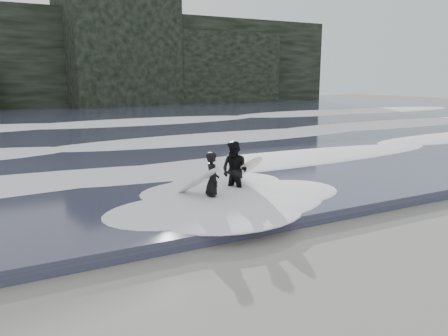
{
  "coord_description": "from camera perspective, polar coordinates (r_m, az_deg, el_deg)",
  "views": [
    {
      "loc": [
        -3.53,
        -4.47,
        3.39
      ],
      "look_at": [
        1.75,
        5.56,
        1.0
      ],
      "focal_mm": 35.0,
      "sensor_mm": 36.0,
      "label": 1
    }
  ],
  "objects": [
    {
      "name": "surfer_right",
      "position": [
        12.07,
        1.57,
        -0.33
      ],
      "size": [
        1.25,
        1.73,
        1.66
      ],
      "color": "black",
      "rests_on": "ground"
    },
    {
      "name": "foam_near",
      "position": [
        14.25,
        -12.79,
        -0.51
      ],
      "size": [
        60.0,
        3.2,
        0.2
      ],
      "primitive_type": "ellipsoid",
      "color": "white",
      "rests_on": "sea"
    },
    {
      "name": "ground",
      "position": [
        6.63,
        9.55,
        -19.01
      ],
      "size": [
        120.0,
        120.0,
        0.0
      ],
      "primitive_type": "plane",
      "color": "#7D6B53",
      "rests_on": "ground"
    },
    {
      "name": "foam_far",
      "position": [
        29.83,
        -20.93,
        5.46
      ],
      "size": [
        60.0,
        4.8,
        0.3
      ],
      "primitive_type": "ellipsoid",
      "color": "white",
      "rests_on": "sea"
    },
    {
      "name": "sea",
      "position": [
        33.82,
        -21.75,
        5.56
      ],
      "size": [
        90.0,
        52.0,
        0.3
      ],
      "primitive_type": "cube",
      "color": "#34354C",
      "rests_on": "ground"
    },
    {
      "name": "headland",
      "position": [
        50.62,
        -24.39,
        12.69
      ],
      "size": [
        70.0,
        9.0,
        10.0
      ],
      "primitive_type": "cube",
      "color": "black",
      "rests_on": "ground"
    },
    {
      "name": "foam_mid",
      "position": [
        20.99,
        -17.83,
        3.19
      ],
      "size": [
        60.0,
        4.0,
        0.24
      ],
      "primitive_type": "ellipsoid",
      "color": "white",
      "rests_on": "sea"
    },
    {
      "name": "surfer_left",
      "position": [
        11.19,
        -1.97,
        -1.7
      ],
      "size": [
        1.09,
        1.73,
        1.51
      ],
      "color": "black",
      "rests_on": "ground"
    }
  ]
}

